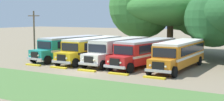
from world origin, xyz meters
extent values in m
plane|color=#84755B|center=(0.00, 0.00, 0.00)|extent=(220.00, 220.00, 0.00)
cube|color=#4C7538|center=(0.00, -6.57, 0.00)|extent=(80.00, 8.54, 0.01)
cube|color=teal|center=(-7.01, 7.25, 1.55)|extent=(3.40, 9.40, 2.10)
cube|color=white|center=(-7.01, 7.25, 1.38)|extent=(3.44, 9.43, 0.24)
cube|color=black|center=(-5.71, 7.42, 2.05)|extent=(0.84, 7.96, 0.80)
cube|color=black|center=(-8.24, 7.67, 2.05)|extent=(0.84, 7.96, 0.80)
cube|color=#B2B2B7|center=(-7.01, 7.25, 2.71)|extent=(3.31, 9.30, 0.22)
cube|color=teal|center=(-7.54, 1.97, 1.02)|extent=(2.33, 1.61, 1.05)
cube|color=black|center=(-7.61, 1.24, 1.05)|extent=(1.10, 0.21, 0.70)
cube|color=#B7B7BC|center=(-7.61, 1.20, 0.62)|extent=(2.41, 0.44, 0.24)
cube|color=black|center=(-7.47, 2.64, 2.05)|extent=(2.20, 0.28, 0.84)
cube|color=white|center=(-6.55, 11.84, 1.45)|extent=(0.90, 0.15, 1.30)
sphere|color=#EAE5C6|center=(-6.92, 1.12, 1.05)|extent=(0.20, 0.20, 0.20)
sphere|color=#EAE5C6|center=(-8.31, 1.26, 1.05)|extent=(0.20, 0.20, 0.20)
cylinder|color=black|center=(-6.33, 1.95, 0.50)|extent=(0.38, 1.02, 1.00)
cylinder|color=black|center=(-8.72, 2.19, 0.50)|extent=(0.38, 1.02, 1.00)
cylinder|color=black|center=(-5.52, 10.11, 0.50)|extent=(0.38, 1.02, 1.00)
cylinder|color=black|center=(-7.90, 10.35, 0.50)|extent=(0.38, 1.02, 1.00)
cube|color=yellow|center=(-3.45, 6.86, 1.55)|extent=(2.54, 9.21, 2.10)
cube|color=black|center=(-3.45, 6.86, 1.38)|extent=(2.57, 9.23, 0.24)
cube|color=black|center=(-2.18, 7.17, 2.05)|extent=(0.07, 8.00, 0.80)
cube|color=black|center=(-4.72, 7.16, 2.05)|extent=(0.07, 8.00, 0.80)
cube|color=silver|center=(-3.45, 6.86, 2.71)|extent=(2.46, 9.11, 0.22)
cube|color=yellow|center=(-3.42, 1.56, 1.02)|extent=(2.21, 1.41, 1.05)
cube|color=black|center=(-3.42, 0.82, 1.05)|extent=(1.10, 0.10, 0.70)
cube|color=#B7B7BC|center=(-3.42, 0.78, 0.62)|extent=(2.40, 0.21, 0.24)
cube|color=black|center=(-3.43, 2.23, 2.05)|extent=(2.20, 0.07, 0.84)
cube|color=black|center=(-3.47, 11.48, 1.45)|extent=(0.90, 0.06, 1.30)
sphere|color=#EAE5C6|center=(-2.72, 0.78, 1.05)|extent=(0.20, 0.20, 0.20)
sphere|color=#EAE5C6|center=(-4.12, 0.77, 1.05)|extent=(0.20, 0.20, 0.20)
cylinder|color=black|center=(-2.23, 1.67, 0.50)|extent=(0.28, 1.00, 1.00)
cylinder|color=black|center=(-4.63, 1.66, 0.50)|extent=(0.28, 1.00, 1.00)
cylinder|color=black|center=(-2.26, 9.87, 0.50)|extent=(0.28, 1.00, 1.00)
cylinder|color=black|center=(-4.66, 9.86, 0.50)|extent=(0.28, 1.00, 1.00)
cube|color=silver|center=(0.08, 7.14, 1.55)|extent=(2.90, 9.30, 2.10)
cube|color=red|center=(0.08, 7.14, 1.38)|extent=(2.93, 9.32, 0.24)
cube|color=black|center=(1.36, 7.38, 2.05)|extent=(0.39, 7.99, 0.80)
cube|color=black|center=(-1.17, 7.49, 2.05)|extent=(0.39, 7.99, 0.80)
cube|color=beige|center=(0.08, 7.14, 2.71)|extent=(2.82, 9.20, 0.22)
cube|color=silver|center=(-0.15, 1.84, 1.02)|extent=(2.26, 1.50, 1.05)
cube|color=black|center=(-0.18, 1.10, 1.05)|extent=(1.10, 0.15, 0.70)
cube|color=#B7B7BC|center=(-0.19, 1.06, 0.62)|extent=(2.41, 0.31, 0.24)
cube|color=black|center=(-0.12, 2.51, 2.05)|extent=(2.20, 0.16, 0.84)
cube|color=red|center=(0.29, 11.75, 1.45)|extent=(0.90, 0.10, 1.30)
sphere|color=#EAE5C6|center=(0.51, 1.02, 1.05)|extent=(0.20, 0.20, 0.20)
sphere|color=#EAE5C6|center=(-0.89, 1.08, 1.05)|extent=(0.20, 0.20, 0.20)
cylinder|color=black|center=(1.05, 1.89, 0.50)|extent=(0.32, 1.01, 1.00)
cylinder|color=black|center=(-1.35, 1.99, 0.50)|extent=(0.32, 1.01, 1.00)
cylinder|color=black|center=(1.41, 10.08, 0.50)|extent=(0.32, 1.01, 1.00)
cylinder|color=black|center=(-0.98, 10.19, 0.50)|extent=(0.32, 1.01, 1.00)
cube|color=red|center=(3.45, 6.92, 1.55)|extent=(3.31, 9.39, 2.10)
cube|color=white|center=(3.45, 6.92, 1.38)|extent=(3.35, 9.41, 0.24)
cube|color=black|center=(4.74, 7.11, 2.05)|extent=(0.76, 7.97, 0.80)
cube|color=black|center=(2.21, 7.34, 2.05)|extent=(0.76, 7.97, 0.80)
cube|color=#B2B2B7|center=(3.45, 6.92, 2.71)|extent=(3.23, 9.28, 0.22)
cube|color=red|center=(2.98, 1.65, 1.02)|extent=(2.32, 1.59, 1.05)
cube|color=black|center=(2.91, 0.91, 1.05)|extent=(1.10, 0.20, 0.70)
cube|color=#B7B7BC|center=(2.91, 0.87, 0.62)|extent=(2.41, 0.41, 0.24)
cube|color=black|center=(3.04, 2.31, 2.05)|extent=(2.20, 0.26, 0.84)
cube|color=white|center=(3.86, 11.53, 1.45)|extent=(0.90, 0.14, 1.30)
sphere|color=#EAE5C6|center=(3.60, 0.80, 1.05)|extent=(0.20, 0.20, 0.20)
sphere|color=#EAE5C6|center=(2.21, 0.92, 1.05)|extent=(0.20, 0.20, 0.20)
cylinder|color=black|center=(4.18, 1.64, 0.50)|extent=(0.37, 1.02, 1.00)
cylinder|color=black|center=(1.79, 1.85, 0.50)|extent=(0.37, 1.02, 1.00)
cylinder|color=black|center=(4.91, 9.81, 0.50)|extent=(0.37, 1.02, 1.00)
cylinder|color=black|center=(2.52, 10.02, 0.50)|extent=(0.37, 1.02, 1.00)
cube|color=orange|center=(7.19, 6.91, 1.55)|extent=(2.63, 9.23, 2.10)
cube|color=white|center=(7.19, 6.91, 1.38)|extent=(2.66, 9.26, 0.24)
cube|color=black|center=(8.46, 7.23, 2.05)|extent=(0.15, 8.00, 0.80)
cube|color=black|center=(5.92, 7.19, 2.05)|extent=(0.15, 8.00, 0.80)
cube|color=silver|center=(7.19, 6.91, 2.71)|extent=(2.55, 9.13, 0.22)
cube|color=orange|center=(7.27, 1.61, 1.02)|extent=(2.22, 1.43, 1.05)
cube|color=black|center=(7.28, 0.87, 1.05)|extent=(1.10, 0.12, 0.70)
cube|color=#B7B7BC|center=(7.28, 0.83, 0.62)|extent=(2.40, 0.23, 0.24)
cube|color=black|center=(7.26, 2.28, 2.05)|extent=(2.20, 0.09, 0.84)
cube|color=white|center=(7.13, 11.53, 1.45)|extent=(0.90, 0.07, 1.30)
sphere|color=#EAE5C6|center=(7.98, 0.83, 1.05)|extent=(0.20, 0.20, 0.20)
sphere|color=#EAE5C6|center=(6.58, 0.81, 1.05)|extent=(0.20, 0.20, 0.20)
cylinder|color=black|center=(8.46, 1.73, 0.50)|extent=(0.29, 1.00, 1.00)
cylinder|color=black|center=(6.06, 1.69, 0.50)|extent=(0.29, 1.00, 1.00)
cylinder|color=black|center=(8.35, 9.93, 0.50)|extent=(0.29, 1.00, 1.00)
cylinder|color=black|center=(5.95, 9.89, 0.50)|extent=(0.29, 1.00, 1.00)
cube|color=yellow|center=(-7.10, 0.50, 0.07)|extent=(2.00, 0.36, 0.15)
cube|color=yellow|center=(-3.55, 0.50, 0.07)|extent=(2.00, 0.36, 0.15)
cube|color=yellow|center=(0.00, 0.50, 0.07)|extent=(2.00, 0.36, 0.15)
cube|color=yellow|center=(3.55, 0.50, 0.07)|extent=(2.00, 0.36, 0.15)
cube|color=yellow|center=(7.10, 0.50, 0.07)|extent=(2.00, 0.36, 0.15)
cylinder|color=brown|center=(1.41, 19.31, 2.30)|extent=(0.91, 0.91, 4.59)
ellipsoid|color=#33702D|center=(1.41, 19.31, 6.57)|extent=(14.63, 14.21, 5.27)
sphere|color=#33702D|center=(5.40, 20.99, 6.81)|extent=(9.09, 9.09, 9.09)
sphere|color=#33702D|center=(-2.64, 18.05, 6.83)|extent=(9.47, 9.47, 9.47)
sphere|color=#33702D|center=(1.41, 23.90, 7.03)|extent=(7.72, 7.72, 7.72)
sphere|color=#235628|center=(8.86, 13.65, 5.12)|extent=(6.82, 6.82, 6.82)
cylinder|color=brown|center=(-10.64, 4.33, 3.00)|extent=(0.20, 0.20, 6.00)
cube|color=brown|center=(-10.64, 4.33, 5.40)|extent=(1.80, 0.12, 0.12)
camera|label=1|loc=(17.73, -24.33, 5.23)|focal=50.89mm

